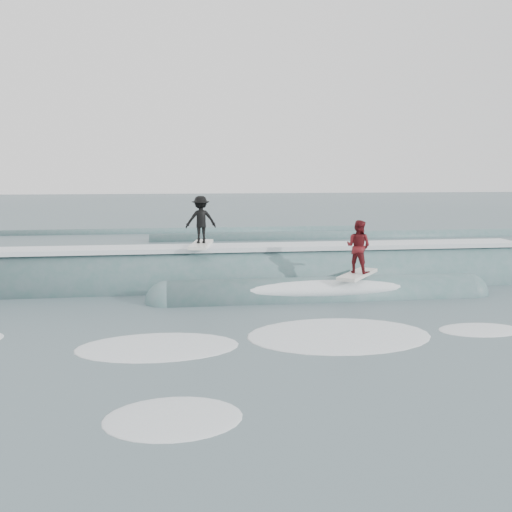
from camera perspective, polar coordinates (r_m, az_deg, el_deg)
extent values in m
plane|color=#3D5259|center=(12.98, 2.93, -8.02)|extent=(160.00, 160.00, 0.00)
cylinder|color=#3C6664|center=(18.64, -0.41, -2.89)|extent=(20.91, 2.33, 2.33)
cylinder|color=#3C6664|center=(16.86, 6.64, -4.18)|extent=(9.00, 1.25, 1.25)
sphere|color=#3C6664|center=(16.35, -8.87, -4.63)|extent=(1.25, 1.25, 1.25)
sphere|color=#3C6664|center=(18.48, 20.31, -3.53)|extent=(1.25, 1.25, 1.25)
cube|color=white|center=(18.44, -0.42, 0.88)|extent=(18.00, 1.30, 0.14)
ellipsoid|color=white|center=(16.80, 6.66, -3.18)|extent=(7.60, 1.30, 0.60)
cube|color=white|center=(18.29, -5.51, 1.16)|extent=(0.89, 2.07, 0.10)
imported|color=black|center=(18.20, -5.54, 3.65)|extent=(1.02, 0.66, 1.50)
cube|color=silver|center=(17.01, 10.13, -1.82)|extent=(1.66, 1.92, 0.10)
imported|color=#5C1115|center=(16.89, 10.20, 0.93)|extent=(0.95, 0.94, 1.55)
ellipsoid|color=white|center=(12.40, -9.81, -8.95)|extent=(3.45, 2.35, 0.10)
ellipsoid|color=white|center=(13.19, 8.28, -7.84)|extent=(3.66, 2.49, 0.10)
ellipsoid|color=white|center=(14.45, 21.50, -6.90)|extent=(1.82, 1.24, 0.10)
ellipsoid|color=white|center=(9.03, -8.30, -15.75)|extent=(1.97, 1.34, 0.10)
cylinder|color=#3C6664|center=(31.88, 9.55, 1.78)|extent=(22.00, 0.80, 0.80)
cylinder|color=#3C6664|center=(34.43, -7.63, 2.32)|extent=(22.00, 0.60, 0.60)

